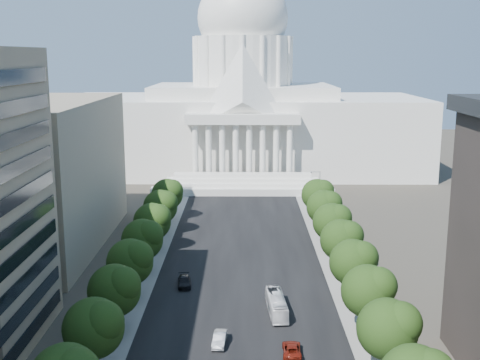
{
  "coord_description": "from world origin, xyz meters",
  "views": [
    {
      "loc": [
        0.42,
        -20.24,
        38.98
      ],
      "look_at": [
        -0.28,
        87.58,
        16.49
      ],
      "focal_mm": 45.0,
      "sensor_mm": 36.0,
      "label": 1
    }
  ],
  "objects_px": {
    "car_silver": "(220,339)",
    "city_bus": "(277,305)",
    "car_red": "(292,349)",
    "car_dark_b": "(184,282)"
  },
  "relations": [
    {
      "from": "car_silver",
      "to": "city_bus",
      "type": "bearing_deg",
      "value": 55.51
    },
    {
      "from": "car_red",
      "to": "city_bus",
      "type": "xyz_separation_m",
      "value": [
        -1.34,
        13.01,
        0.69
      ]
    },
    {
      "from": "car_red",
      "to": "car_dark_b",
      "type": "bearing_deg",
      "value": -53.6
    },
    {
      "from": "car_silver",
      "to": "car_red",
      "type": "xyz_separation_m",
      "value": [
        9.68,
        -2.7,
        -0.08
      ]
    },
    {
      "from": "car_silver",
      "to": "car_red",
      "type": "distance_m",
      "value": 10.05
    },
    {
      "from": "car_silver",
      "to": "city_bus",
      "type": "distance_m",
      "value": 13.28
    },
    {
      "from": "car_silver",
      "to": "car_dark_b",
      "type": "xyz_separation_m",
      "value": [
        -6.92,
        21.31,
        -0.02
      ]
    },
    {
      "from": "city_bus",
      "to": "car_silver",
      "type": "bearing_deg",
      "value": -133.26
    },
    {
      "from": "car_dark_b",
      "to": "city_bus",
      "type": "distance_m",
      "value": 18.82
    },
    {
      "from": "car_red",
      "to": "city_bus",
      "type": "height_order",
      "value": "city_bus"
    }
  ]
}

